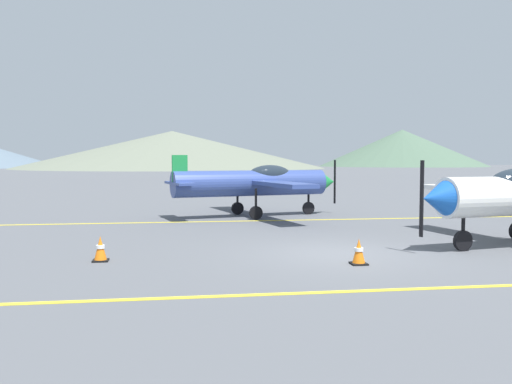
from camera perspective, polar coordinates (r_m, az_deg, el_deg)
The scene contains 8 objects.
ground_plane at distance 13.67m, azimuth 8.90°, elevation -6.51°, with size 400.00×400.00×0.00m, color #54565B.
apron_line_near at distance 10.20m, azimuth 15.29°, elevation -10.01°, with size 80.00×0.16×0.01m, color yellow.
apron_line_far at distance 20.73m, azimuth 2.86°, elevation -3.04°, with size 80.00×0.16×0.01m, color yellow.
airplane_mid at distance 22.02m, azimuth 0.11°, elevation 1.06°, with size 7.43×8.44×2.54m.
traffic_cone_front at distance 12.30m, azimuth 10.92°, elevation -6.29°, with size 0.36×0.36×0.59m.
traffic_cone_side at distance 12.97m, azimuth -16.29°, elevation -5.86°, with size 0.36×0.36×0.59m.
hill_centerleft at distance 147.20m, azimuth -8.95°, elevation 4.50°, with size 82.62×82.62×10.06m, color slate.
hill_centerright at distance 188.31m, azimuth 15.32°, elevation 4.55°, with size 56.30×56.30×12.44m, color #4C6651.
Camera 1 is at (-4.01, -12.86, 2.37)m, focal length 37.45 mm.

